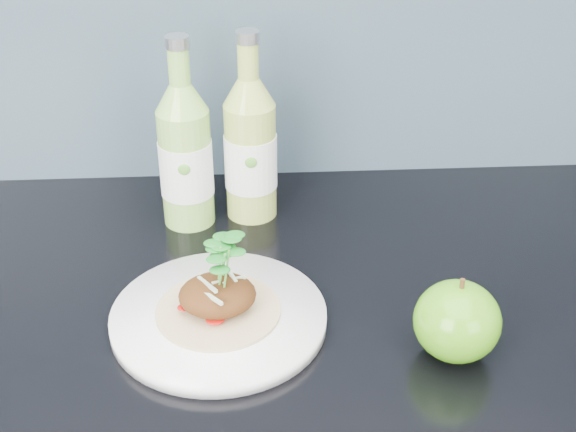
% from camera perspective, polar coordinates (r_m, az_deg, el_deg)
% --- Properties ---
extents(dinner_plate, '(0.27, 0.27, 0.02)m').
position_cam_1_polar(dinner_plate, '(0.89, -4.95, -7.22)').
color(dinner_plate, white).
rests_on(dinner_plate, kitchen_counter).
extents(pork_taco, '(0.14, 0.14, 0.09)m').
position_cam_1_polar(pork_taco, '(0.87, -5.05, -5.37)').
color(pork_taco, tan).
rests_on(pork_taco, dinner_plate).
extents(green_apple, '(0.10, 0.10, 0.10)m').
position_cam_1_polar(green_apple, '(0.85, 11.94, -7.32)').
color(green_apple, '#31800E').
rests_on(green_apple, kitchen_counter).
extents(cider_bottle_left, '(0.07, 0.07, 0.25)m').
position_cam_1_polar(cider_bottle_left, '(1.04, -7.31, 4.29)').
color(cider_bottle_left, '#89C150').
rests_on(cider_bottle_left, kitchen_counter).
extents(cider_bottle_right, '(0.08, 0.08, 0.25)m').
position_cam_1_polar(cider_bottle_right, '(1.05, -2.69, 4.80)').
color(cider_bottle_right, '#A5BA4D').
rests_on(cider_bottle_right, kitchen_counter).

